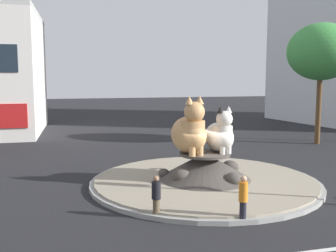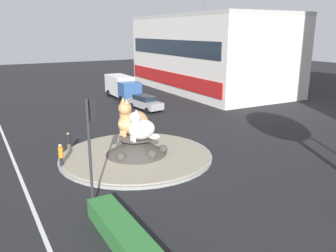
# 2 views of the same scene
# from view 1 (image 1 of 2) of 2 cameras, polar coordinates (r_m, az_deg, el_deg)

# --- Properties ---
(ground_plane) EXTENTS (160.00, 160.00, 0.00)m
(ground_plane) POSITION_cam_1_polar(r_m,az_deg,el_deg) (18.59, 5.33, -8.39)
(ground_plane) COLOR black
(roundabout_island) EXTENTS (10.62, 10.62, 1.49)m
(roundabout_island) POSITION_cam_1_polar(r_m,az_deg,el_deg) (18.47, 5.36, -6.98)
(roundabout_island) COLOR gray
(roundabout_island) RESTS_ON ground
(cat_statue_calico) EXTENTS (1.73, 2.81, 2.66)m
(cat_statue_calico) POSITION_cam_1_polar(r_m,az_deg,el_deg) (17.90, 3.19, -0.91)
(cat_statue_calico) COLOR tan
(cat_statue_calico) RESTS_ON roundabout_island
(cat_statue_white) EXTENTS (1.42, 2.28, 2.18)m
(cat_statue_white) POSITION_cam_1_polar(r_m,az_deg,el_deg) (18.41, 7.61, -1.30)
(cat_statue_white) COLOR silver
(cat_statue_white) RESTS_ON roundabout_island
(broadleaf_tree_behind_island) EXTENTS (4.91, 4.91, 8.92)m
(broadleaf_tree_behind_island) POSITION_cam_1_polar(r_m,az_deg,el_deg) (31.22, 21.40, 9.99)
(broadleaf_tree_behind_island) COLOR brown
(broadleaf_tree_behind_island) RESTS_ON ground
(pedestrian_black_shirt) EXTENTS (0.32, 0.32, 1.55)m
(pedestrian_black_shirt) POSITION_cam_1_polar(r_m,az_deg,el_deg) (13.92, -1.73, -10.17)
(pedestrian_black_shirt) COLOR brown
(pedestrian_black_shirt) RESTS_ON ground
(pedestrian_orange_shirt) EXTENTS (0.31, 0.31, 1.67)m
(pedestrian_orange_shirt) POSITION_cam_1_polar(r_m,az_deg,el_deg) (13.70, 10.89, -10.24)
(pedestrian_orange_shirt) COLOR black
(pedestrian_orange_shirt) RESTS_ON ground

